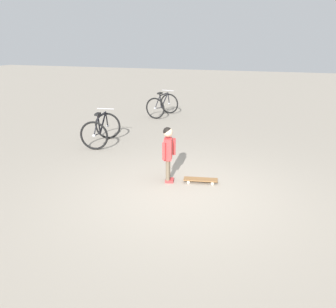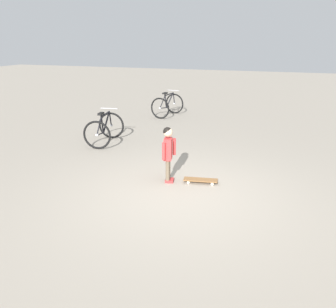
# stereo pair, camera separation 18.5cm
# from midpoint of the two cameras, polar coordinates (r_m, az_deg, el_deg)

# --- Properties ---
(ground_plane) EXTENTS (50.00, 50.00, 0.00)m
(ground_plane) POSITION_cam_midpoint_polar(r_m,az_deg,el_deg) (6.23, 1.40, -6.59)
(ground_plane) COLOR #9E9384
(child_person) EXTENTS (0.22, 0.40, 1.06)m
(child_person) POSITION_cam_midpoint_polar(r_m,az_deg,el_deg) (6.57, -0.79, 0.88)
(child_person) COLOR brown
(child_person) RESTS_ON ground
(skateboard) EXTENTS (0.66, 0.29, 0.07)m
(skateboard) POSITION_cam_midpoint_polar(r_m,az_deg,el_deg) (6.74, 4.45, -4.12)
(skateboard) COLOR olive
(skateboard) RESTS_ON ground
(bicycle_near) EXTENTS (0.85, 1.16, 0.85)m
(bicycle_near) POSITION_cam_midpoint_polar(r_m,az_deg,el_deg) (9.26, -11.20, 3.86)
(bicycle_near) COLOR black
(bicycle_near) RESTS_ON ground
(bicycle_mid) EXTENTS (0.89, 1.18, 0.85)m
(bicycle_mid) POSITION_cam_midpoint_polar(r_m,az_deg,el_deg) (12.45, -1.32, 7.82)
(bicycle_mid) COLOR black
(bicycle_mid) RESTS_ON ground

